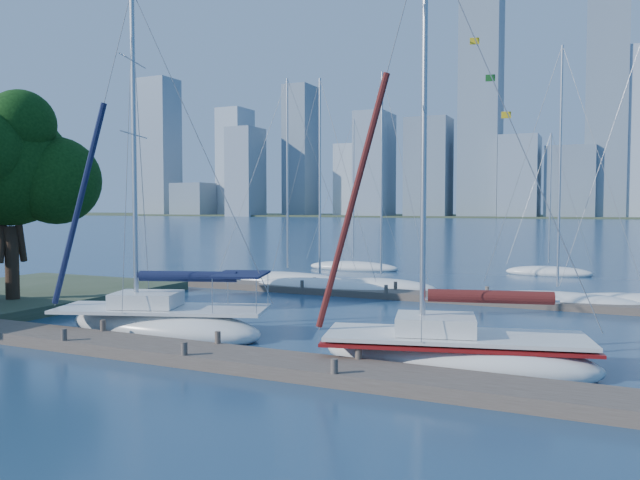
% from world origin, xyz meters
% --- Properties ---
extents(ground, '(700.00, 700.00, 0.00)m').
position_xyz_m(ground, '(0.00, 0.00, 0.00)').
color(ground, navy).
rests_on(ground, ground).
extents(near_dock, '(26.00, 2.00, 0.40)m').
position_xyz_m(near_dock, '(0.00, 0.00, 0.20)').
color(near_dock, '#4A3F36').
rests_on(near_dock, ground).
extents(far_dock, '(30.00, 1.80, 0.36)m').
position_xyz_m(far_dock, '(2.00, 16.00, 0.18)').
color(far_dock, '#4A3F36').
rests_on(far_dock, ground).
extents(far_shore, '(800.00, 100.00, 1.50)m').
position_xyz_m(far_shore, '(0.00, 320.00, 0.00)').
color(far_shore, '#38472D').
rests_on(far_shore, ground).
extents(tree, '(7.76, 7.08, 10.32)m').
position_xyz_m(tree, '(-14.26, 4.59, 6.95)').
color(tree, '#2F2015').
rests_on(tree, ground).
extents(sailboat_navy, '(9.20, 5.56, 13.79)m').
position_xyz_m(sailboat_navy, '(-3.99, 2.98, 1.05)').
color(sailboat_navy, white).
rests_on(sailboat_navy, ground).
extents(sailboat_maroon, '(8.96, 4.82, 13.96)m').
position_xyz_m(sailboat_maroon, '(7.44, 2.75, 1.08)').
color(sailboat_maroon, white).
rests_on(sailboat_maroon, ground).
extents(bg_boat_0, '(8.91, 5.59, 13.37)m').
position_xyz_m(bg_boat_0, '(-6.85, 18.86, 0.26)').
color(bg_boat_0, white).
rests_on(bg_boat_0, ground).
extents(bg_boat_1, '(8.79, 5.16, 12.67)m').
position_xyz_m(bg_boat_1, '(-3.50, 16.52, 0.26)').
color(bg_boat_1, white).
rests_on(bg_boat_1, ground).
extents(bg_boat_2, '(7.11, 4.50, 13.10)m').
position_xyz_m(bg_boat_2, '(-0.40, 18.41, 0.27)').
color(bg_boat_2, white).
rests_on(bg_boat_2, ground).
extents(bg_boat_3, '(8.39, 4.81, 13.13)m').
position_xyz_m(bg_boat_3, '(9.46, 16.60, 0.25)').
color(bg_boat_3, white).
rests_on(bg_boat_3, ground).
extents(bg_boat_6, '(7.68, 4.32, 12.07)m').
position_xyz_m(bg_boat_6, '(-6.49, 29.23, 0.23)').
color(bg_boat_6, white).
rests_on(bg_boat_6, ground).
extents(bg_boat_7, '(6.31, 3.98, 10.55)m').
position_xyz_m(bg_boat_7, '(7.82, 31.60, 0.22)').
color(bg_boat_7, white).
rests_on(bg_boat_7, ground).
extents(skyline, '(503.21, 51.31, 116.78)m').
position_xyz_m(skyline, '(18.02, 290.60, 35.69)').
color(skyline, gray).
rests_on(skyline, ground).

